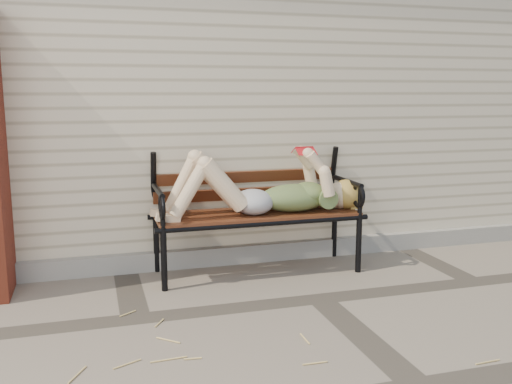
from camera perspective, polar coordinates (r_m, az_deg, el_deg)
name	(u,v)px	position (r m, az deg, el deg)	size (l,w,h in m)	color
ground	(320,299)	(4.03, 6.39, -10.56)	(80.00, 80.00, 0.00)	#7A6D5D
house_wall	(221,84)	(6.64, -3.57, 10.77)	(8.00, 4.00, 3.00)	beige
foundation_strip	(276,251)	(4.87, 1.98, -5.92)	(8.00, 0.10, 0.15)	gray
garden_bench	(253,191)	(4.53, -0.25, 0.06)	(1.74, 0.69, 1.12)	black
reading_woman	(260,189)	(4.39, 0.42, 0.26)	(1.64, 0.37, 0.52)	#0A4148
straw_scatter	(265,359)	(3.17, 0.93, -16.36)	(3.08, 1.52, 0.01)	#D6B568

